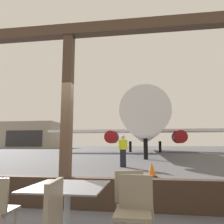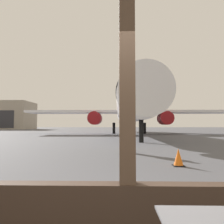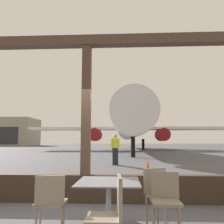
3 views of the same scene
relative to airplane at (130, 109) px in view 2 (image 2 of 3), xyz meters
The scene contains 6 objects.
ground_plane 11.66m from the airplane, 98.70° to the left, with size 220.00×220.00×0.00m, color #4C4C51.
window_frame 29.18m from the airplane, 93.30° to the right, with size 7.78×0.24×3.81m.
airplane is the anchor object (origin of this frame).
ground_crew_worker 21.21m from the airplane, 93.49° to the right, with size 0.48×0.38×1.74m.
traffic_cone 24.74m from the airplane, 89.61° to the right, with size 0.36×0.36×0.56m.
distant_hangar 59.65m from the airplane, 133.19° to the left, with size 19.11×12.34×9.23m.
Camera 2 is at (-0.12, -2.87, 1.32)m, focal length 36.14 mm.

